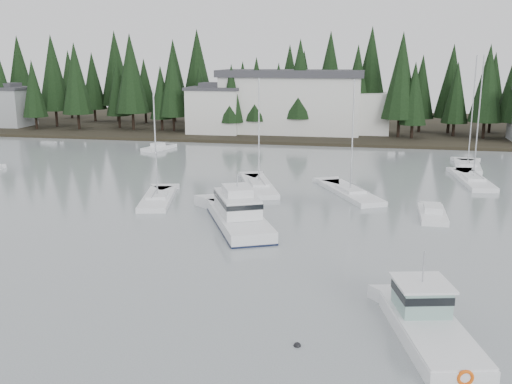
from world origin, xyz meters
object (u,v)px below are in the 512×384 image
(sailboat_1, at_px, (158,201))
(runabout_3, at_px, (158,149))
(sailboat_2, at_px, (467,168))
(sailboat_5, at_px, (473,182))
(house_far_west, at_px, (8,106))
(harbor_inn, at_px, (303,103))
(house_west, at_px, (215,109))
(sailboat_9, at_px, (350,194))
(cabin_cruiser_center, at_px, (238,216))
(runabout_1, at_px, (432,216))
(lobster_boat_teal, at_px, (428,327))
(sailboat_8, at_px, (259,188))

(sailboat_1, height_order, runabout_3, sailboat_1)
(sailboat_2, relative_size, sailboat_5, 1.00)
(house_far_west, height_order, runabout_3, house_far_west)
(harbor_inn, bearing_deg, house_west, -167.48)
(sailboat_2, relative_size, sailboat_9, 1.19)
(cabin_cruiser_center, xyz_separation_m, runabout_3, (-20.66, 36.13, -0.61))
(cabin_cruiser_center, relative_size, runabout_1, 1.96)
(house_far_west, relative_size, cabin_cruiser_center, 0.71)
(sailboat_9, bearing_deg, runabout_1, -160.01)
(cabin_cruiser_center, bearing_deg, sailboat_2, -62.11)
(harbor_inn, relative_size, sailboat_9, 2.45)
(lobster_boat_teal, distance_m, runabout_3, 63.38)
(sailboat_5, bearing_deg, house_far_west, 61.98)
(lobster_boat_teal, height_order, sailboat_2, sailboat_2)
(house_west, bearing_deg, sailboat_8, -68.69)
(house_west, height_order, house_far_west, house_west)
(cabin_cruiser_center, distance_m, runabout_1, 17.02)
(house_west, relative_size, cabin_cruiser_center, 0.80)
(harbor_inn, relative_size, sailboat_1, 2.61)
(harbor_inn, height_order, cabin_cruiser_center, harbor_inn)
(house_west, height_order, sailboat_5, sailboat_5)
(sailboat_5, height_order, runabout_3, sailboat_5)
(sailboat_1, distance_m, sailboat_9, 19.23)
(harbor_inn, distance_m, sailboat_8, 43.20)
(sailboat_1, bearing_deg, sailboat_8, -61.59)
(cabin_cruiser_center, height_order, sailboat_2, sailboat_2)
(house_west, height_order, runabout_3, house_west)
(runabout_1, bearing_deg, house_far_west, 57.34)
(harbor_inn, xyz_separation_m, sailboat_9, (10.01, -44.04, -5.72))
(sailboat_9, bearing_deg, house_west, 4.98)
(cabin_cruiser_center, height_order, sailboat_5, sailboat_5)
(house_west, distance_m, sailboat_8, 42.62)
(harbor_inn, xyz_separation_m, runabout_1, (17.33, -50.96, -5.64))
(lobster_boat_teal, bearing_deg, house_west, 9.58)
(sailboat_1, xyz_separation_m, runabout_3, (-11.22, 29.87, 0.07))
(house_west, bearing_deg, runabout_3, -104.29)
(sailboat_8, distance_m, runabout_1, 18.83)
(sailboat_8, distance_m, sailboat_9, 9.74)
(house_far_west, relative_size, sailboat_2, 0.59)
(sailboat_1, distance_m, sailboat_8, 11.34)
(harbor_inn, xyz_separation_m, runabout_3, (-19.39, -20.42, -5.64))
(harbor_inn, xyz_separation_m, sailboat_2, (23.92, -26.90, -5.69))
(house_far_west, relative_size, lobster_boat_teal, 0.95)
(sailboat_2, height_order, runabout_1, sailboat_2)
(sailboat_2, bearing_deg, house_far_west, 78.35)
(house_far_west, bearing_deg, runabout_1, -33.71)
(sailboat_2, distance_m, sailboat_8, 28.44)
(sailboat_5, distance_m, runabout_1, 16.50)
(sailboat_5, bearing_deg, house_west, 44.96)
(sailboat_2, height_order, sailboat_5, sailboat_5)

